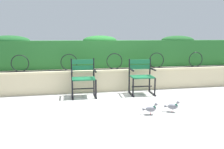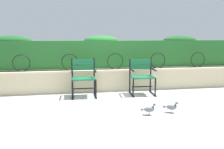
# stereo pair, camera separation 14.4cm
# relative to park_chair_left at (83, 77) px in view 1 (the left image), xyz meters

# --- Properties ---
(ground_plane) EXTENTS (60.00, 60.00, 0.00)m
(ground_plane) POSITION_rel_park_chair_left_xyz_m (0.64, -0.40, -0.47)
(ground_plane) COLOR #B7B5AF
(stone_wall) EXTENTS (8.14, 0.41, 0.57)m
(stone_wall) POSITION_rel_park_chair_left_xyz_m (0.64, 0.48, -0.18)
(stone_wall) COLOR beige
(stone_wall) RESTS_ON ground
(iron_arch_fence) EXTENTS (7.58, 0.02, 0.42)m
(iron_arch_fence) POSITION_rel_park_chair_left_xyz_m (0.33, 0.41, 0.28)
(iron_arch_fence) COLOR black
(iron_arch_fence) RESTS_ON stone_wall
(hedge_row) EXTENTS (7.98, 0.57, 0.87)m
(hedge_row) POSITION_rel_park_chair_left_xyz_m (0.62, 0.94, 0.51)
(hedge_row) COLOR #236028
(hedge_row) RESTS_ON stone_wall
(park_chair_left) EXTENTS (0.58, 0.53, 0.89)m
(park_chair_left) POSITION_rel_park_chair_left_xyz_m (0.00, 0.00, 0.00)
(park_chair_left) COLOR #19663D
(park_chair_left) RESTS_ON ground
(park_chair_right) EXTENTS (0.61, 0.55, 0.86)m
(park_chair_right) POSITION_rel_park_chair_left_xyz_m (1.43, -0.04, -0.01)
(park_chair_right) COLOR #19663D
(park_chair_right) RESTS_ON ground
(pigeon_near_chairs) EXTENTS (0.29, 0.13, 0.22)m
(pigeon_near_chairs) POSITION_rel_park_chair_left_xyz_m (1.11, -1.55, -0.36)
(pigeon_near_chairs) COLOR gray
(pigeon_near_chairs) RESTS_ON ground
(pigeon_far_side) EXTENTS (0.27, 0.19, 0.22)m
(pigeon_far_side) POSITION_rel_park_chair_left_xyz_m (1.57, -1.50, -0.36)
(pigeon_far_side) COLOR gray
(pigeon_far_side) RESTS_ON ground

